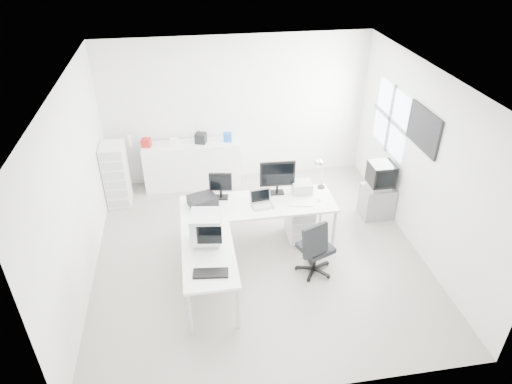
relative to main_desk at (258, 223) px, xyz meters
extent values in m
cube|color=beige|center=(-0.04, -0.27, -0.38)|extent=(5.00, 5.00, 0.01)
cube|color=white|center=(-0.04, -0.27, 2.42)|extent=(5.00, 5.00, 0.01)
cube|color=white|center=(-0.04, 2.23, 1.02)|extent=(5.00, 0.02, 2.80)
cube|color=white|center=(-2.54, -0.27, 1.02)|extent=(0.02, 5.00, 2.80)
cube|color=white|center=(2.46, -0.27, 1.02)|extent=(0.02, 5.00, 2.80)
cube|color=white|center=(0.70, 0.05, -0.08)|extent=(0.40, 0.50, 0.60)
cube|color=black|center=(-0.85, 0.10, 0.45)|extent=(0.49, 0.43, 0.15)
cube|color=white|center=(0.65, -0.15, 0.38)|extent=(0.40, 0.19, 0.02)
sphere|color=white|center=(0.95, -0.10, 0.40)|extent=(0.05, 0.05, 0.05)
cube|color=#B4B4B4|center=(0.75, 0.22, 0.46)|extent=(0.33, 0.28, 0.18)
cube|color=black|center=(-0.85, -1.50, 0.39)|extent=(0.46, 0.23, 0.03)
cube|color=gray|center=(2.18, 0.42, -0.09)|extent=(0.53, 0.43, 0.57)
cube|color=white|center=(-0.96, 1.97, 0.08)|extent=(1.81, 0.45, 0.91)
cube|color=#B11D19|center=(-1.76, 1.97, 0.61)|extent=(0.19, 0.17, 0.16)
cube|color=white|center=(-1.26, 1.97, 0.60)|extent=(0.15, 0.14, 0.13)
cube|color=black|center=(-0.76, 1.97, 0.63)|extent=(0.24, 0.23, 0.19)
cube|color=blue|center=(-0.26, 1.97, 0.61)|extent=(0.17, 0.15, 0.16)
cylinder|color=white|center=(-2.06, 2.01, 0.64)|extent=(0.07, 0.07, 0.22)
cube|color=white|center=(-2.32, 1.59, 0.21)|extent=(0.41, 0.49, 1.17)
camera|label=1|loc=(-0.98, -5.83, 4.27)|focal=32.00mm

